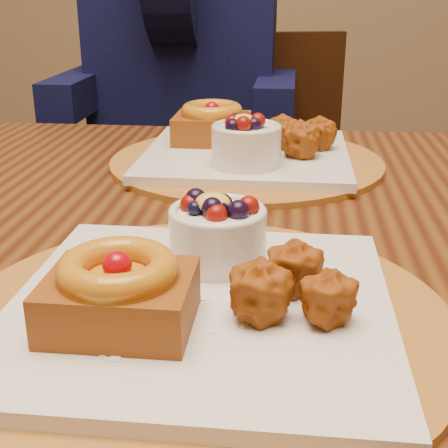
{
  "coord_description": "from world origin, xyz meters",
  "views": [
    {
      "loc": [
        0.16,
        -0.55,
        1.0
      ],
      "look_at": [
        0.11,
        -0.1,
        0.82
      ],
      "focal_mm": 50.0,
      "sensor_mm": 36.0,
      "label": 1
    }
  ],
  "objects_px": {
    "dining_table": "(230,284)",
    "place_setting_far": "(244,148)",
    "place_setting_near": "(199,295)",
    "diner": "(183,30)",
    "chair_far": "(261,216)"
  },
  "relations": [
    {
      "from": "dining_table",
      "to": "place_setting_far",
      "type": "height_order",
      "value": "place_setting_far"
    },
    {
      "from": "place_setting_near",
      "to": "diner",
      "type": "xyz_separation_m",
      "value": [
        -0.19,
        1.04,
        0.12
      ]
    },
    {
      "from": "place_setting_far",
      "to": "diner",
      "type": "relative_size",
      "value": 0.45
    },
    {
      "from": "place_setting_near",
      "to": "diner",
      "type": "bearing_deg",
      "value": 100.38
    },
    {
      "from": "place_setting_near",
      "to": "dining_table",
      "type": "bearing_deg",
      "value": 89.45
    },
    {
      "from": "place_setting_far",
      "to": "diner",
      "type": "xyz_separation_m",
      "value": [
        -0.19,
        0.61,
        0.11
      ]
    },
    {
      "from": "dining_table",
      "to": "chair_far",
      "type": "relative_size",
      "value": 1.8
    },
    {
      "from": "dining_table",
      "to": "place_setting_far",
      "type": "bearing_deg",
      "value": 90.72
    },
    {
      "from": "place_setting_near",
      "to": "chair_far",
      "type": "bearing_deg",
      "value": 90.0
    },
    {
      "from": "dining_table",
      "to": "place_setting_far",
      "type": "distance_m",
      "value": 0.24
    },
    {
      "from": "place_setting_near",
      "to": "diner",
      "type": "distance_m",
      "value": 1.06
    },
    {
      "from": "chair_far",
      "to": "place_setting_far",
      "type": "bearing_deg",
      "value": -105.49
    },
    {
      "from": "diner",
      "to": "chair_far",
      "type": "bearing_deg",
      "value": -9.14
    },
    {
      "from": "dining_table",
      "to": "chair_far",
      "type": "height_order",
      "value": "chair_far"
    },
    {
      "from": "dining_table",
      "to": "chair_far",
      "type": "xyz_separation_m",
      "value": [
        -0.0,
        0.71,
        -0.19
      ]
    }
  ]
}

